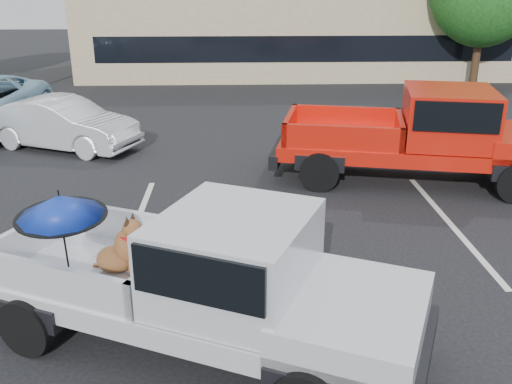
% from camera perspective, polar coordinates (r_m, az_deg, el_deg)
% --- Properties ---
extents(ground, '(90.00, 90.00, 0.00)m').
position_cam_1_polar(ground, '(9.05, 5.07, -8.64)').
color(ground, black).
rests_on(ground, ground).
extents(stripe_left, '(0.12, 5.00, 0.01)m').
position_cam_1_polar(stripe_left, '(10.93, -12.07, -3.59)').
color(stripe_left, silver).
rests_on(stripe_left, ground).
extents(stripe_right, '(0.12, 5.00, 0.01)m').
position_cam_1_polar(stripe_right, '(11.51, 18.85, -3.01)').
color(stripe_right, silver).
rests_on(stripe_right, ground).
extents(motel_building, '(20.40, 8.40, 6.30)m').
position_cam_1_polar(motel_building, '(28.99, 4.17, 18.34)').
color(motel_building, tan).
rests_on(motel_building, ground).
extents(silver_pickup, '(6.00, 4.11, 2.06)m').
position_cam_1_polar(silver_pickup, '(6.95, -4.04, -8.39)').
color(silver_pickup, black).
rests_on(silver_pickup, ground).
extents(red_pickup, '(6.78, 3.54, 2.13)m').
position_cam_1_polar(red_pickup, '(13.43, 17.70, 5.73)').
color(red_pickup, black).
rests_on(red_pickup, ground).
extents(silver_sedan, '(4.42, 3.02, 1.38)m').
position_cam_1_polar(silver_sedan, '(16.34, -18.75, 6.47)').
color(silver_sedan, silver).
rests_on(silver_sedan, ground).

